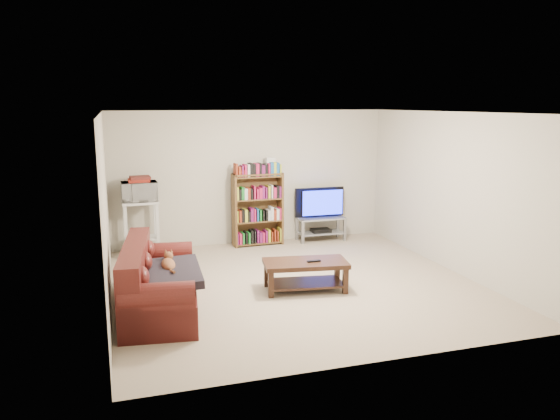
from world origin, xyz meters
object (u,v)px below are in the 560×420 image
object	(u,v)px
bookshelf	(258,208)
tv_stand	(321,225)
sofa	(155,287)
coffee_table	(305,270)

from	to	relation	value
bookshelf	tv_stand	bearing A→B (deg)	-3.71
sofa	tv_stand	distance (m)	4.20
sofa	coffee_table	world-z (taller)	sofa
sofa	tv_stand	world-z (taller)	sofa
coffee_table	bookshelf	bearing A→B (deg)	98.33
sofa	bookshelf	distance (m)	3.41
coffee_table	tv_stand	xyz separation A→B (m)	(1.20, 2.51, 0.01)
coffee_table	bookshelf	world-z (taller)	bookshelf
sofa	bookshelf	size ratio (longest dim) A/B	1.58
sofa	bookshelf	xyz separation A→B (m)	(2.03, 2.72, 0.37)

